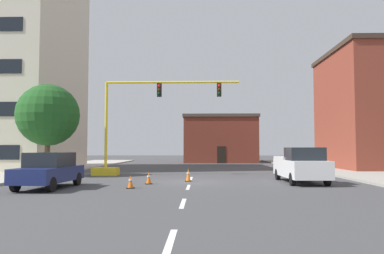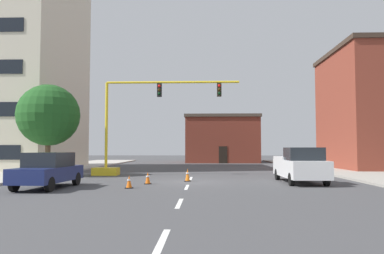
% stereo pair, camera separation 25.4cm
% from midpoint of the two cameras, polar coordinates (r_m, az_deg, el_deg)
% --- Properties ---
extents(ground_plane, '(160.00, 160.00, 0.00)m').
position_cam_midpoint_polar(ground_plane, '(21.98, -0.63, -8.33)').
color(ground_plane, '#424244').
extents(sidewalk_left, '(6.00, 56.00, 0.14)m').
position_cam_midpoint_polar(sidewalk_left, '(32.85, -23.08, -6.27)').
color(sidewalk_left, '#B2ADA3').
rests_on(sidewalk_left, ground_plane).
extents(sidewalk_right, '(6.00, 56.00, 0.14)m').
position_cam_midpoint_polar(sidewalk_right, '(32.25, 23.37, -6.32)').
color(sidewalk_right, '#9E998E').
rests_on(sidewalk_right, ground_plane).
extents(lane_stripe_seg_0, '(0.16, 2.40, 0.01)m').
position_cam_midpoint_polar(lane_stripe_seg_0, '(8.15, -4.28, -17.04)').
color(lane_stripe_seg_0, silver).
rests_on(lane_stripe_seg_0, ground_plane).
extents(lane_stripe_seg_1, '(0.16, 2.40, 0.01)m').
position_cam_midpoint_polar(lane_stripe_seg_1, '(13.54, -1.93, -11.50)').
color(lane_stripe_seg_1, silver).
rests_on(lane_stripe_seg_1, ground_plane).
extents(lane_stripe_seg_2, '(0.16, 2.40, 0.01)m').
position_cam_midpoint_polar(lane_stripe_seg_2, '(18.99, -0.96, -9.12)').
color(lane_stripe_seg_2, silver).
rests_on(lane_stripe_seg_2, ground_plane).
extents(lane_stripe_seg_3, '(0.16, 2.40, 0.01)m').
position_cam_midpoint_polar(lane_stripe_seg_3, '(24.47, -0.42, -7.81)').
color(lane_stripe_seg_3, silver).
rests_on(lane_stripe_seg_3, ground_plane).
extents(building_brick_center, '(10.11, 10.10, 6.45)m').
position_cam_midpoint_polar(building_brick_center, '(53.59, 4.06, -1.86)').
color(building_brick_center, brown).
rests_on(building_brick_center, ground_plane).
extents(traffic_signal_gantry, '(10.56, 1.20, 6.83)m').
position_cam_midpoint_polar(traffic_signal_gantry, '(27.58, -10.31, -2.40)').
color(traffic_signal_gantry, yellow).
rests_on(traffic_signal_gantry, ground_plane).
extents(tree_left_near, '(4.34, 4.34, 6.46)m').
position_cam_midpoint_polar(tree_left_near, '(28.32, -21.27, 1.69)').
color(tree_left_near, brown).
rests_on(tree_left_near, ground_plane).
extents(pickup_truck_white, '(2.04, 5.41, 1.99)m').
position_cam_midpoint_polar(pickup_truck_white, '(22.22, 15.85, -5.64)').
color(pickup_truck_white, white).
rests_on(pickup_truck_white, ground_plane).
extents(sedan_navy_near_left, '(2.07, 4.59, 1.74)m').
position_cam_midpoint_polar(sedan_navy_near_left, '(19.71, -21.21, -6.11)').
color(sedan_navy_near_left, navy).
rests_on(sedan_navy_near_left, ground_plane).
extents(traffic_cone_roadside_a, '(0.36, 0.36, 0.75)m').
position_cam_midpoint_polar(traffic_cone_roadside_a, '(22.24, -0.91, -7.32)').
color(traffic_cone_roadside_a, black).
rests_on(traffic_cone_roadside_a, ground_plane).
extents(traffic_cone_roadside_b, '(0.36, 0.36, 0.66)m').
position_cam_midpoint_polar(traffic_cone_roadside_b, '(20.71, -6.94, -7.72)').
color(traffic_cone_roadside_b, black).
rests_on(traffic_cone_roadside_b, ground_plane).
extents(traffic_cone_roadside_c, '(0.36, 0.36, 0.64)m').
position_cam_midpoint_polar(traffic_cone_roadside_c, '(18.67, -9.71, -8.23)').
color(traffic_cone_roadside_c, black).
rests_on(traffic_cone_roadside_c, ground_plane).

